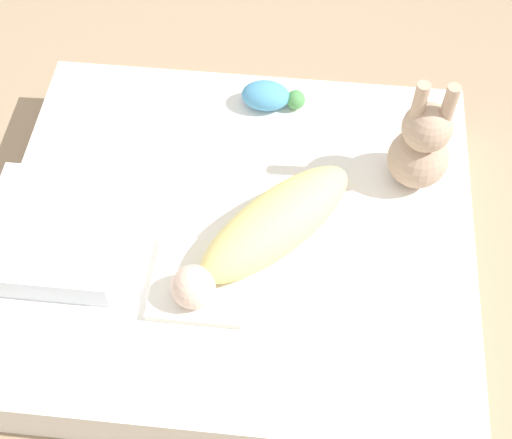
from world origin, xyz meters
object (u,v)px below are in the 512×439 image
pillow (56,232)px  turtle_plush (270,96)px  swaddled_baby (269,229)px  bunny_plush (421,147)px

pillow → turtle_plush: bearing=46.6°
turtle_plush → swaddled_baby: bearing=-85.2°
swaddled_baby → bunny_plush: bunny_plush is taller
bunny_plush → turtle_plush: size_ratio=1.87×
bunny_plush → pillow: bearing=-161.7°
swaddled_baby → bunny_plush: size_ratio=1.40×
swaddled_baby → turtle_plush: swaddled_baby is taller
swaddled_baby → bunny_plush: bearing=166.4°
swaddled_baby → turtle_plush: 0.45m
bunny_plush → turtle_plush: 0.45m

